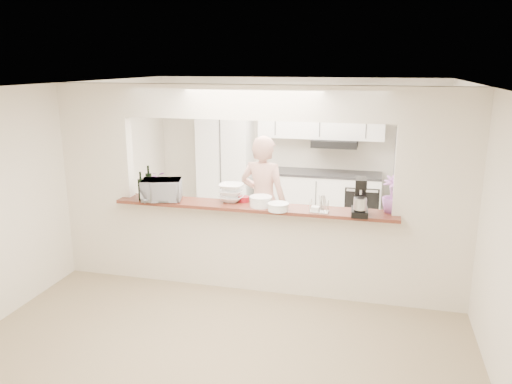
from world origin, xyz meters
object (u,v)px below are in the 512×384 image
(person, at_px, (263,202))
(refrigerator, at_px, (417,183))
(stand_mixer, at_px, (360,198))
(toaster_oven, at_px, (162,190))

(person, bearing_deg, refrigerator, -129.39)
(person, bearing_deg, stand_mixer, 154.28)
(refrigerator, height_order, stand_mixer, refrigerator)
(toaster_oven, relative_size, person, 0.26)
(stand_mixer, bearing_deg, toaster_oven, 179.15)
(toaster_oven, height_order, stand_mixer, stand_mixer)
(refrigerator, xyz_separation_m, toaster_oven, (-3.20, -2.75, 0.37))
(refrigerator, relative_size, stand_mixer, 4.01)
(refrigerator, bearing_deg, person, -138.94)
(toaster_oven, xyz_separation_m, person, (1.08, 0.90, -0.32))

